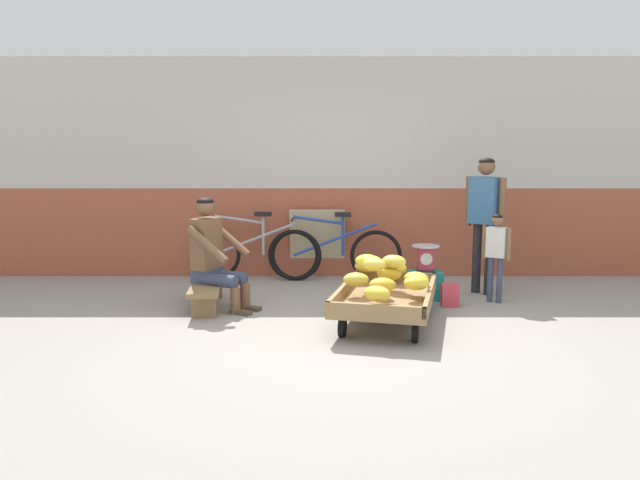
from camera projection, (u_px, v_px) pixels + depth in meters
ground_plane at (351, 339)px, 5.30m from camera, size 80.00×80.00×0.00m
back_wall at (341, 169)px, 7.86m from camera, size 16.00×0.30×2.75m
banana_cart at (387, 299)px, 5.72m from camera, size 1.16×1.60×0.36m
banana_pile at (384, 273)px, 5.79m from camera, size 0.84×1.49×0.27m
low_bench at (208, 288)px, 6.32m from camera, size 0.39×1.12×0.27m
vendor_seated at (214, 254)px, 6.23m from camera, size 0.74×0.63×1.14m
plastic_crate at (426, 285)px, 6.69m from camera, size 0.36×0.28×0.30m
weighing_scale at (426, 258)px, 6.65m from camera, size 0.30×0.30×0.29m
bicycle_near_left at (256, 252)px, 7.65m from camera, size 1.66×0.48×0.86m
bicycle_far_left at (335, 253)px, 7.57m from camera, size 1.66×0.48×0.86m
sign_board at (318, 243)px, 7.81m from camera, size 0.70×0.24×0.88m
customer_adult at (486, 210)px, 6.82m from camera, size 0.37×0.37×1.53m
customer_child at (497, 248)px, 6.47m from camera, size 0.26×0.21×0.95m
shopping_bag at (451, 295)px, 6.37m from camera, size 0.18×0.12×0.24m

